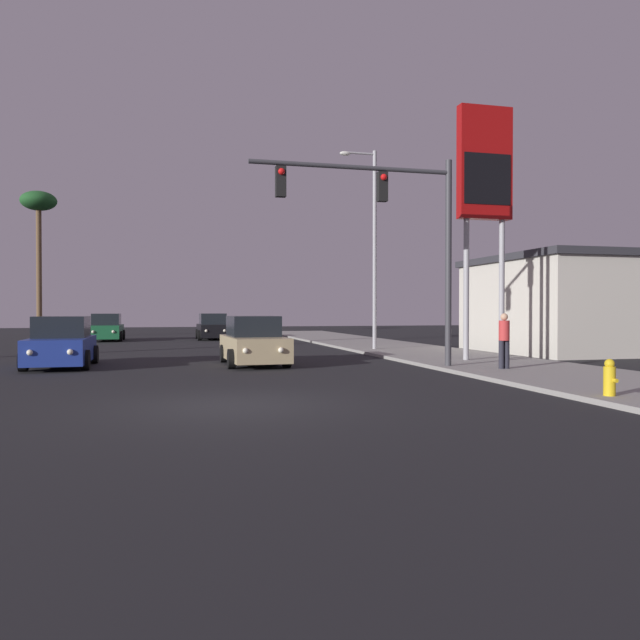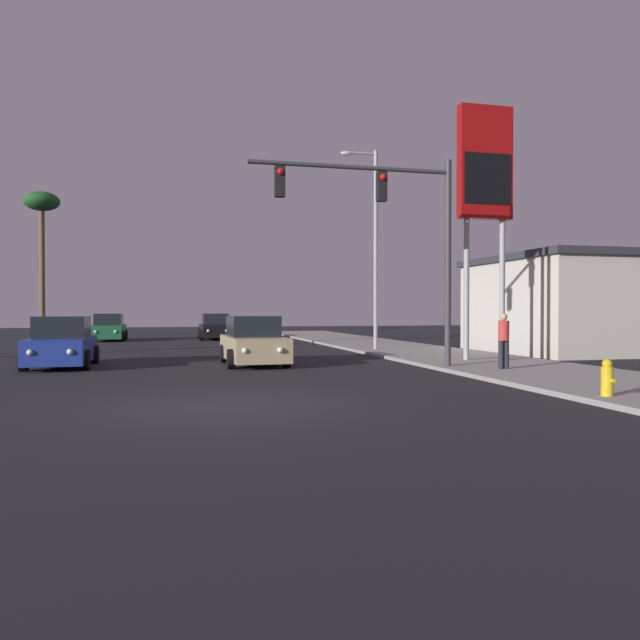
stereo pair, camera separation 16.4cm
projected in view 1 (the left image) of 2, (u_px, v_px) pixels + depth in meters
ground_plane at (232, 405)px, 12.28m from camera, size 120.00×120.00×0.00m
sidewalk_right at (449, 357)px, 24.30m from camera, size 5.00×60.00×0.12m
building_gas_station at (600, 304)px, 28.36m from camera, size 10.30×8.30×4.30m
car_green at (106, 328)px, 38.39m from camera, size 2.04×4.32×1.68m
car_black at (213, 328)px, 40.22m from camera, size 2.04×4.33×1.68m
car_blue at (62, 344)px, 20.59m from camera, size 2.04×4.31×1.68m
car_tan at (254, 343)px, 21.47m from camera, size 2.04×4.34×1.68m
traffic_light_mast at (395, 220)px, 19.23m from camera, size 6.44×0.36×6.50m
street_lamp at (372, 239)px, 28.29m from camera, size 1.74×0.24×9.00m
gas_station_sign at (485, 177)px, 22.16m from camera, size 2.00×0.42×9.00m
fire_hydrant at (610, 378)px, 12.78m from camera, size 0.24×0.34×0.76m
pedestrian_on_sidewalk at (504, 338)px, 18.73m from camera, size 0.34×0.32×1.67m
palm_tree_far at (39, 210)px, 42.77m from camera, size 2.40×2.40×10.07m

